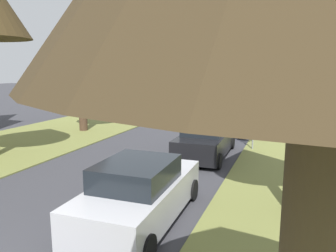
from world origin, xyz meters
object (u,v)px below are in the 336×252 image
object	(u,v)px
parked_sedan_silver	(140,193)
parked_sedan_navy	(235,119)
street_tree_left_mid_b	(79,27)
stop_sign_far	(254,103)
parked_sedan_black	(206,140)

from	to	relation	value
parked_sedan_silver	parked_sedan_navy	bearing A→B (deg)	88.73
street_tree_left_mid_b	stop_sign_far	bearing A→B (deg)	-6.25
parked_sedan_black	parked_sedan_navy	size ratio (longest dim) A/B	1.00
parked_sedan_silver	parked_sedan_navy	size ratio (longest dim) A/B	1.00
parked_sedan_black	parked_sedan_navy	xyz separation A→B (m)	(0.28, 6.01, 0.00)
parked_sedan_silver	parked_sedan_navy	world-z (taller)	same
parked_sedan_silver	parked_sedan_navy	xyz separation A→B (m)	(0.28, 12.48, 0.00)
street_tree_left_mid_b	parked_sedan_silver	distance (m)	13.56
parked_sedan_navy	parked_sedan_black	bearing A→B (deg)	-92.66
street_tree_left_mid_b	parked_sedan_silver	world-z (taller)	street_tree_left_mid_b
parked_sedan_silver	stop_sign_far	bearing A→B (deg)	77.88
stop_sign_far	parked_sedan_black	xyz separation A→B (m)	(-1.77, -1.79, -1.45)
street_tree_left_mid_b	parked_sedan_navy	size ratio (longest dim) A/B	1.70
parked_sedan_silver	parked_sedan_black	distance (m)	6.47
parked_sedan_navy	parked_sedan_silver	bearing A→B (deg)	-91.27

